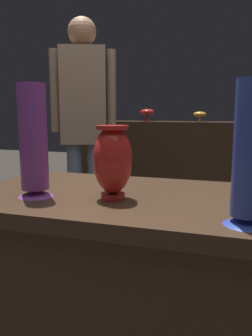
# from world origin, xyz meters

# --- Properties ---
(display_plinth) EXTENTS (1.20, 0.64, 0.80)m
(display_plinth) POSITION_xyz_m (0.00, 0.00, 0.40)
(display_plinth) COLOR #382619
(display_plinth) RESTS_ON ground_plane
(back_display_shelf) EXTENTS (2.60, 0.40, 0.99)m
(back_display_shelf) POSITION_xyz_m (0.00, 2.20, 0.49)
(back_display_shelf) COLOR black
(back_display_shelf) RESTS_ON ground_plane
(vase_centerpiece) EXTENTS (0.13, 0.13, 0.24)m
(vase_centerpiece) POSITION_xyz_m (-0.07, -0.08, 0.93)
(vase_centerpiece) COLOR red
(vase_centerpiece) RESTS_ON display_plinth
(vase_tall_behind) EXTENTS (0.11, 0.11, 0.37)m
(vase_tall_behind) POSITION_xyz_m (0.34, -0.22, 0.97)
(vase_tall_behind) COLOR #2D429E
(vase_tall_behind) RESTS_ON display_plinth
(vase_left_accent) EXTENTS (0.12, 0.12, 0.38)m
(vase_left_accent) POSITION_xyz_m (-0.33, -0.12, 0.98)
(vase_left_accent) COLOR #7A388E
(vase_left_accent) RESTS_ON display_plinth
(shelf_vase_left) EXTENTS (0.14, 0.14, 0.12)m
(shelf_vase_left) POSITION_xyz_m (-0.52, 2.21, 1.08)
(shelf_vase_left) COLOR red
(shelf_vase_left) RESTS_ON back_display_shelf
(shelf_vase_far_left) EXTENTS (0.07, 0.07, 0.19)m
(shelf_vase_far_left) POSITION_xyz_m (-1.04, 2.13, 1.08)
(shelf_vase_far_left) COLOR #2D429E
(shelf_vase_far_left) RESTS_ON back_display_shelf
(shelf_vase_center) EXTENTS (0.12, 0.12, 0.10)m
(shelf_vase_center) POSITION_xyz_m (0.00, 2.18, 1.06)
(shelf_vase_center) COLOR orange
(shelf_vase_center) RESTS_ON back_display_shelf
(visitor_near_left) EXTENTS (0.44, 0.28, 1.73)m
(visitor_near_left) POSITION_xyz_m (-0.73, 1.15, 1.03)
(visitor_near_left) COLOR slate
(visitor_near_left) RESTS_ON ground_plane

